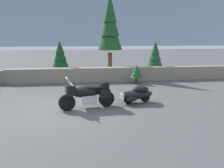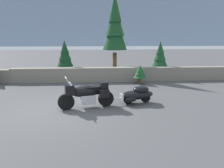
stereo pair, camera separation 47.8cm
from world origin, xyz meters
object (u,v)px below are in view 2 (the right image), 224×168
touring_motorcycle (86,93)px  pine_tree_tall (115,25)px  car_shaped_trailer (137,94)px  pine_tree_far_right (65,55)px  pine_tree_secondary (160,55)px

touring_motorcycle → pine_tree_tall: (1.79, 7.59, 3.06)m
car_shaped_trailer → pine_tree_far_right: pine_tree_far_right is taller
pine_tree_tall → pine_tree_far_right: 4.16m
pine_tree_tall → pine_tree_secondary: pine_tree_tall is taller
touring_motorcycle → pine_tree_far_right: 6.95m
pine_tree_secondary → pine_tree_far_right: bearing=178.1°
touring_motorcycle → pine_tree_secondary: size_ratio=0.89×
pine_tree_far_right → car_shaped_trailer: bearing=-57.4°
pine_tree_tall → pine_tree_far_right: (-3.51, -0.93, -2.04)m
touring_motorcycle → car_shaped_trailer: bearing=13.3°
car_shaped_trailer → touring_motorcycle: bearing=-166.7°
pine_tree_tall → touring_motorcycle: bearing=-103.3°
pine_tree_tall → pine_tree_secondary: size_ratio=2.30×
pine_tree_tall → pine_tree_secondary: 3.88m
pine_tree_far_right → pine_tree_tall: bearing=14.9°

